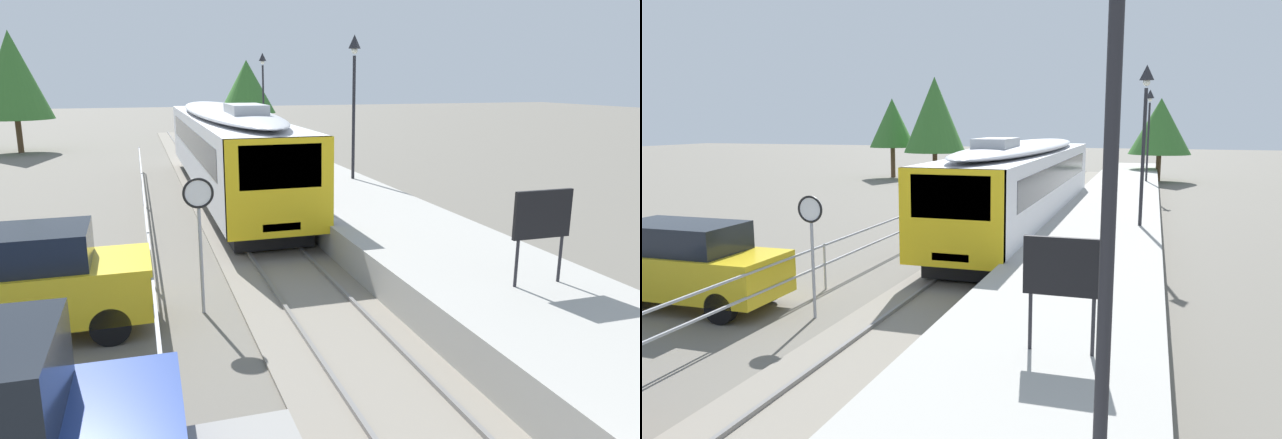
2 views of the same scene
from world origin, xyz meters
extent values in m
plane|color=#6B665B|center=(-3.00, 22.00, 0.00)|extent=(160.00, 160.00, 0.00)
cube|color=gray|center=(0.00, 22.00, 0.03)|extent=(3.20, 60.00, 0.06)
cube|color=slate|center=(-0.72, 22.00, 0.10)|extent=(0.08, 60.00, 0.08)
cube|color=slate|center=(0.72, 22.00, 0.10)|extent=(0.08, 60.00, 0.08)
cube|color=silver|center=(0.00, 21.87, 1.96)|extent=(2.80, 18.55, 2.55)
cube|color=yellow|center=(0.00, 12.69, 1.96)|extent=(2.80, 0.24, 2.55)
cube|color=black|center=(0.00, 12.61, 2.53)|extent=(2.13, 0.08, 1.12)
cube|color=black|center=(0.00, 21.87, 2.37)|extent=(2.82, 15.58, 0.92)
ellipsoid|color=#B2B5BA|center=(0.00, 21.87, 3.42)|extent=(2.69, 17.81, 0.44)
cube|color=#B2B5BA|center=(0.00, 17.23, 3.70)|extent=(1.10, 2.20, 0.36)
cube|color=#EAE5C6|center=(0.00, 12.62, 0.97)|extent=(1.00, 0.10, 0.20)
cube|color=black|center=(0.00, 14.99, 0.42)|extent=(2.24, 3.20, 0.55)
cube|color=black|center=(0.00, 28.74, 0.42)|extent=(2.24, 3.20, 0.55)
cube|color=#A8A59E|center=(3.25, 22.00, 0.45)|extent=(3.90, 60.00, 0.90)
cylinder|color=#232328|center=(4.52, 3.13, 3.20)|extent=(0.12, 0.12, 4.60)
cylinder|color=#232328|center=(4.52, 19.46, 3.20)|extent=(0.12, 0.12, 4.60)
pyramid|color=#232328|center=(4.52, 19.46, 6.00)|extent=(0.34, 0.34, 0.50)
sphere|color=silver|center=(4.52, 19.46, 5.68)|extent=(0.24, 0.24, 0.24)
cylinder|color=#232328|center=(4.52, 35.79, 3.20)|extent=(0.12, 0.12, 4.60)
pyramid|color=#232328|center=(4.52, 35.79, 6.00)|extent=(0.34, 0.34, 0.50)
sphere|color=silver|center=(4.52, 35.79, 5.68)|extent=(0.24, 0.24, 0.24)
cylinder|color=#232328|center=(3.13, 7.19, 1.35)|extent=(0.06, 0.06, 0.90)
cylinder|color=#232328|center=(4.09, 7.19, 1.35)|extent=(0.06, 0.06, 0.90)
cube|color=black|center=(3.61, 7.19, 2.25)|extent=(1.20, 0.08, 0.90)
cylinder|color=#9EA0A5|center=(-2.33, 9.86, 1.10)|extent=(0.07, 0.07, 2.20)
cylinder|color=white|center=(-2.33, 9.84, 2.50)|extent=(0.60, 0.03, 0.60)
torus|color=black|center=(-2.33, 9.83, 2.50)|extent=(0.61, 0.05, 0.61)
cube|color=#9EA0A5|center=(-3.30, 12.00, 1.20)|extent=(0.05, 36.00, 0.05)
cube|color=#9EA0A5|center=(-3.30, 12.00, 0.69)|extent=(0.05, 36.00, 0.05)
cylinder|color=#9EA0A5|center=(-3.30, 12.00, 0.62)|extent=(0.06, 0.06, 1.25)
cylinder|color=#9EA0A5|center=(-3.30, 21.00, 0.62)|extent=(0.06, 0.06, 1.25)
cylinder|color=#9EA0A5|center=(-3.30, 30.00, 0.62)|extent=(0.06, 0.06, 1.25)
cube|color=gold|center=(-5.60, 9.70, 0.86)|extent=(4.61, 1.93, 1.00)
cube|color=black|center=(-5.80, 9.70, 1.70)|extent=(2.91, 1.69, 0.68)
cylinder|color=black|center=(-4.09, 10.54, 0.36)|extent=(0.72, 0.24, 0.72)
cylinder|color=black|center=(-4.08, 8.88, 0.36)|extent=(0.72, 0.24, 0.72)
cylinder|color=black|center=(-7.12, 10.52, 0.36)|extent=(0.72, 0.24, 0.72)
cylinder|color=brown|center=(5.26, 45.52, 1.01)|extent=(0.36, 0.36, 2.01)
cone|color=#38702D|center=(5.26, 45.52, 4.06)|extent=(4.51, 4.51, 4.11)
cylinder|color=brown|center=(-10.59, 40.46, 1.08)|extent=(0.36, 0.36, 2.15)
cone|color=#38702D|center=(-10.59, 40.46, 4.89)|extent=(4.56, 4.56, 5.48)
cylinder|color=brown|center=(-14.89, 42.49, 1.20)|extent=(0.36, 0.36, 2.40)
cone|color=#38702D|center=(-14.89, 42.49, 4.30)|extent=(3.61, 3.61, 3.81)
camera|label=1|loc=(-3.40, -1.53, 4.67)|focal=32.81mm
camera|label=2|loc=(4.82, -1.69, 4.41)|focal=33.84mm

